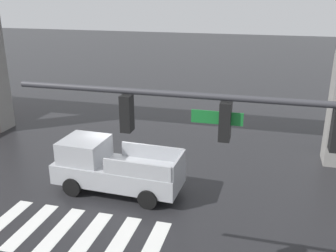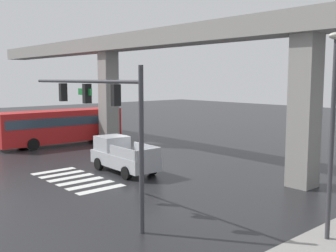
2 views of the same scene
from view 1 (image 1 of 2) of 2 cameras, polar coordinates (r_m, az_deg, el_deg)
The scene contains 4 objects.
ground_plane at distance 17.24m, azimuth -6.59°, elevation -7.06°, with size 120.00×120.00×0.00m, color #232326.
crosswalk_stripes at distance 13.65m, azimuth -13.84°, elevation -15.31°, with size 6.05×2.80×0.01m.
pickup_truck at distance 15.58m, azimuth -8.45°, elevation -6.13°, with size 5.17×2.24×2.08m.
traffic_signal_mast at distance 8.26m, azimuth 16.28°, elevation -3.45°, with size 8.69×0.32×6.20m.
Camera 1 is at (5.82, -14.30, 7.67)m, focal length 40.87 mm.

